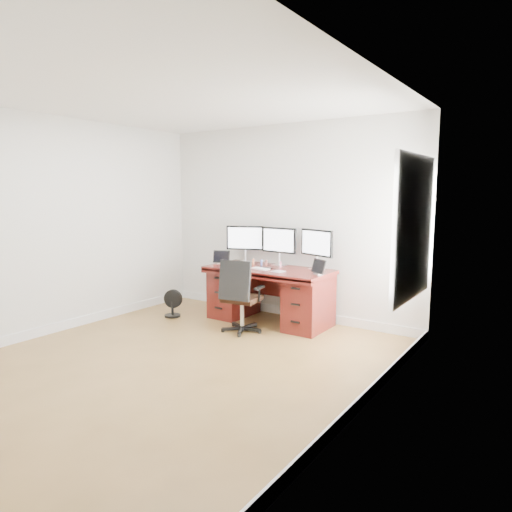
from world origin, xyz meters
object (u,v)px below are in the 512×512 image
Objects in this scene: desk at (270,293)px; monitor_center at (279,242)px; keyboard at (261,269)px; floor_fan at (172,304)px; office_chair at (240,308)px.

monitor_center is (-0.00, 0.24, 0.68)m from desk.
monitor_center reaches higher than keyboard.
desk is 1.42m from floor_fan.
desk is at bearing 76.19° from office_chair.
desk is 1.81× the size of office_chair.
office_chair is 1.24m from floor_fan.
desk is 3.08× the size of monitor_center.
office_chair is at bearing -83.45° from keyboard.
office_chair is 1.70× the size of monitor_center.
desk is 0.62m from office_chair.
floor_fan is 1.43m from keyboard.
keyboard is at bearing -90.79° from monitor_center.
office_chair is 3.75× the size of keyboard.
floor_fan is 1.55× the size of keyboard.
office_chair is 0.63m from keyboard.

